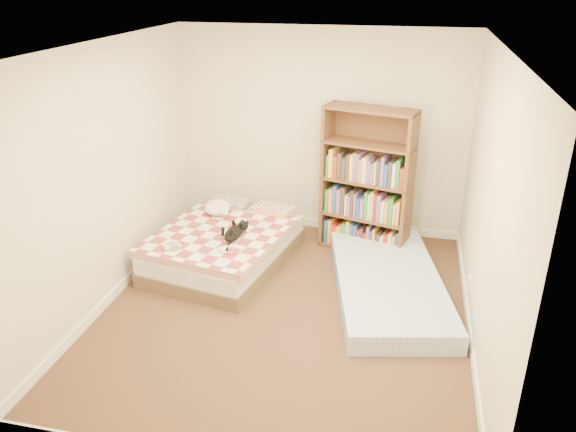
% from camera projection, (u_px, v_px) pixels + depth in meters
% --- Properties ---
extents(room, '(3.51, 4.01, 2.51)m').
position_uv_depth(room, '(284.00, 197.00, 5.04)').
color(room, '#4A2E1F').
rests_on(room, ground).
extents(bed, '(1.54, 1.96, 0.47)m').
position_uv_depth(bed, '(226.00, 244.00, 6.35)').
color(bed, brown).
rests_on(bed, room).
extents(bookshelf, '(1.11, 0.60, 1.71)m').
position_uv_depth(bookshelf, '(366.00, 201.00, 6.51)').
color(bookshelf, '#542F1C').
rests_on(bookshelf, room).
extents(floor_mattress, '(1.50, 2.46, 0.21)m').
position_uv_depth(floor_mattress, '(387.00, 280.00, 5.85)').
color(floor_mattress, '#7CA5CF').
rests_on(floor_mattress, room).
extents(black_cat, '(0.26, 0.61, 0.14)m').
position_uv_depth(black_cat, '(234.00, 232.00, 6.02)').
color(black_cat, black).
rests_on(black_cat, bed).
extents(white_dog, '(0.34, 0.35, 0.16)m').
position_uv_depth(white_dog, '(218.00, 208.00, 6.58)').
color(white_dog, white).
rests_on(white_dog, bed).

